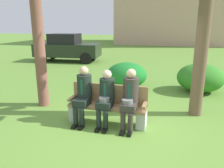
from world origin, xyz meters
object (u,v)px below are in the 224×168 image
Objects in this scene: park_bench at (108,106)px; shrub_near_bench at (127,75)px; shrub_mid_lawn at (200,78)px; parked_car_near at (67,48)px; seated_man_middle at (106,95)px; seated_man_left at (83,92)px; seated_man_right at (130,96)px.

park_bench is 3.08m from shrub_near_bench.
shrub_mid_lawn is 8.54m from parked_car_near.
shrub_near_bench is 2.53m from shrub_mid_lawn.
shrub_mid_lawn is (2.30, 3.36, -0.23)m from seated_man_middle.
parked_car_near reaches higher than shrub_near_bench.
park_bench is 3.96m from shrub_mid_lawn.
seated_man_left is 1.10m from seated_man_right.
seated_man_right reaches higher than seated_man_left.
seated_man_left is 1.00× the size of seated_man_right.
seated_man_left is at bearing 179.72° from seated_man_right.
park_bench is 0.64m from seated_man_right.
seated_man_left reaches higher than shrub_near_bench.
seated_man_right is 3.80m from shrub_mid_lawn.
seated_man_middle is at bearing -1.11° from seated_man_left.
shrub_near_bench is (-0.23, 3.07, 0.04)m from park_bench.
seated_man_left is (-0.56, -0.12, 0.32)m from park_bench.
park_bench is at bearing 87.24° from seated_man_middle.
seated_man_middle is 0.82× the size of shrub_mid_lawn.
parked_car_near is at bearing 122.76° from park_bench.
park_bench is at bearing 12.31° from seated_man_left.
seated_man_right is at bearing -13.33° from park_bench.
shrub_mid_lawn is (2.85, 3.35, -0.26)m from seated_man_left.
shrub_near_bench is (0.33, 3.20, -0.28)m from seated_man_left.
seated_man_middle is 0.32× the size of parked_car_near.
parked_car_near is at bearing 119.34° from seated_man_left.
shrub_near_bench is at bearing 94.27° from park_bench.
shrub_mid_lawn reaches higher than shrub_near_bench.
seated_man_left is 1.04× the size of seated_man_middle.
seated_man_middle reaches higher than shrub_mid_lawn.
seated_man_right is (0.54, -0.13, 0.32)m from park_bench.
seated_man_left is at bearing -130.41° from shrub_mid_lawn.
seated_man_right is 0.86× the size of shrub_mid_lawn.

